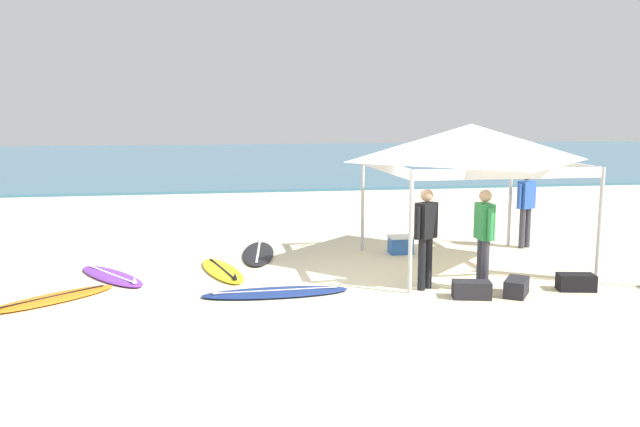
% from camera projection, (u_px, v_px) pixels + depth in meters
% --- Properties ---
extents(ground_plane, '(80.00, 80.00, 0.00)m').
position_uv_depth(ground_plane, '(351.00, 286.00, 11.11)').
color(ground_plane, beige).
extents(sea, '(80.00, 36.00, 0.10)m').
position_uv_depth(sea, '(247.00, 158.00, 41.73)').
color(sea, '#386B84').
rests_on(sea, ground).
extents(canopy_tent, '(3.50, 3.50, 2.75)m').
position_uv_depth(canopy_tent, '(471.00, 143.00, 12.20)').
color(canopy_tent, '#B7B7BC').
rests_on(canopy_tent, ground).
extents(surfboard_navy, '(2.44, 0.71, 0.19)m').
position_uv_depth(surfboard_navy, '(275.00, 292.00, 10.57)').
color(surfboard_navy, navy).
rests_on(surfboard_navy, ground).
extents(surfboard_purple, '(1.63, 2.02, 0.19)m').
position_uv_depth(surfboard_purple, '(112.00, 276.00, 11.62)').
color(surfboard_purple, purple).
rests_on(surfboard_purple, ground).
extents(surfboard_orange, '(2.01, 1.77, 0.19)m').
position_uv_depth(surfboard_orange, '(51.00, 299.00, 10.20)').
color(surfboard_orange, orange).
rests_on(surfboard_orange, ground).
extents(surfboard_yellow, '(1.05, 2.16, 0.19)m').
position_uv_depth(surfboard_yellow, '(222.00, 271.00, 12.02)').
color(surfboard_yellow, yellow).
rests_on(surfboard_yellow, ground).
extents(surfboard_black, '(0.90, 2.45, 0.19)m').
position_uv_depth(surfboard_black, '(258.00, 253.00, 13.53)').
color(surfboard_black, black).
rests_on(surfboard_black, ground).
extents(person_blue, '(0.51, 0.35, 1.71)m').
position_uv_depth(person_blue, '(526.00, 203.00, 14.10)').
color(person_blue, '#383842').
rests_on(person_blue, ground).
extents(person_black, '(0.47, 0.38, 1.71)m').
position_uv_depth(person_black, '(426.00, 232.00, 10.75)').
color(person_black, black).
rests_on(person_black, ground).
extents(person_green, '(0.22, 0.55, 1.71)m').
position_uv_depth(person_green, '(484.00, 233.00, 10.66)').
color(person_green, '#383842').
rests_on(person_green, ground).
extents(gear_bag_near_tent, '(0.66, 0.45, 0.28)m').
position_uv_depth(gear_bag_near_tent, '(472.00, 290.00, 10.34)').
color(gear_bag_near_tent, '#232328').
rests_on(gear_bag_near_tent, ground).
extents(gear_bag_by_pole, '(0.65, 0.44, 0.28)m').
position_uv_depth(gear_bag_by_pole, '(576.00, 282.00, 10.80)').
color(gear_bag_by_pole, black).
rests_on(gear_bag_by_pole, ground).
extents(gear_bag_on_sand, '(0.61, 0.67, 0.28)m').
position_uv_depth(gear_bag_on_sand, '(516.00, 287.00, 10.49)').
color(gear_bag_on_sand, '#232328').
rests_on(gear_bag_on_sand, ground).
extents(cooler_box, '(0.50, 0.36, 0.39)m').
position_uv_depth(cooler_box, '(401.00, 245.00, 13.61)').
color(cooler_box, '#2D60B7').
rests_on(cooler_box, ground).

